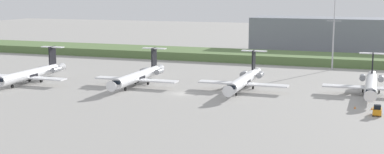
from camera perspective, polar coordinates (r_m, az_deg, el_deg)
The scene contains 11 objects.
ground_plane at distance 157.62m, azimuth 2.69°, elevation 0.18°, with size 500.00×500.00×0.00m, color #9E9B96.
grass_berm at distance 193.01m, azimuth 5.84°, elevation 2.27°, with size 320.00×20.00×2.87m, color #597542.
regional_jet_nearest at distance 150.48m, azimuth -16.92°, elevation 0.32°, with size 22.81×31.00×9.00m.
regional_jet_second at distance 141.14m, azimuth -5.76°, elevation 0.11°, with size 22.81×31.00×9.00m.
regional_jet_third at distance 134.93m, azimuth 5.64°, elevation -0.32°, with size 22.81×31.00×9.00m.
regional_jet_fourth at distance 135.75m, azimuth 18.71°, elevation -0.71°, with size 22.81×31.00×9.00m.
antenna_mast at distance 173.01m, azimuth 14.94°, elevation 3.97°, with size 4.40×0.50×23.67m.
distant_hangar at distance 219.65m, azimuth 15.19°, elevation 4.32°, with size 66.29×20.10×14.10m, color gray.
baggage_tug at distance 113.60m, azimuth 19.27°, elevation -3.43°, with size 1.72×3.20×2.30m.
safety_cone_front_marker at distance 118.82m, azimuth 17.11°, elevation -3.13°, with size 0.44×0.44×0.55m, color orange.
safety_cone_mid_marker at distance 118.86m, azimuth 18.76°, elevation -3.21°, with size 0.44×0.44×0.55m, color orange.
Camera 1 is at (44.14, -119.21, 25.14)m, focal length 49.64 mm.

